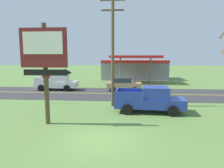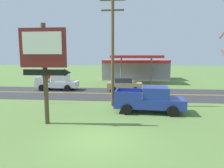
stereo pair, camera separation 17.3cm
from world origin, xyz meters
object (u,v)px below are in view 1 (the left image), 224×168
pickup_blue_parked_on_lawn (150,100)px  car_tan_near_lane (124,84)px  motel_sign (45,57)px  pickup_white_on_road (57,82)px  utility_pole (113,48)px  stop_sign (46,81)px  gas_station (134,69)px

pickup_blue_parked_on_lawn → car_tan_near_lane: (-2.24, 9.47, -0.13)m
motel_sign → pickup_blue_parked_on_lawn: bearing=27.1°
pickup_blue_parked_on_lawn → pickup_white_on_road: same height
motel_sign → pickup_blue_parked_on_lawn: (6.67, 3.42, -3.20)m
utility_pole → car_tan_near_lane: bearing=84.3°
stop_sign → gas_station: gas_station is taller
stop_sign → pickup_blue_parked_on_lawn: stop_sign is taller
stop_sign → pickup_blue_parked_on_lawn: size_ratio=0.56×
pickup_white_on_road → car_tan_near_lane: pickup_white_on_road is taller
pickup_white_on_road → car_tan_near_lane: 8.45m
utility_pole → pickup_white_on_road: size_ratio=1.78×
car_tan_near_lane → gas_station: bearing=83.2°
motel_sign → stop_sign: size_ratio=2.10×
gas_station → pickup_blue_parked_on_lawn: (0.60, -23.10, -0.98)m
utility_pole → pickup_blue_parked_on_lawn: bearing=-30.1°
pickup_white_on_road → car_tan_near_lane: bearing=0.0°
stop_sign → pickup_blue_parked_on_lawn: bearing=-13.2°
motel_sign → utility_pole: size_ratio=0.67×
car_tan_near_lane → pickup_white_on_road: bearing=-180.0°
pickup_blue_parked_on_lawn → car_tan_near_lane: pickup_blue_parked_on_lawn is taller
gas_station → motel_sign: bearing=-102.9°
utility_pole → gas_station: (2.40, 21.35, -3.01)m
utility_pole → pickup_white_on_road: bearing=134.8°
car_tan_near_lane → stop_sign: bearing=-132.6°
pickup_white_on_road → car_tan_near_lane: size_ratio=1.24×
motel_sign → stop_sign: motel_sign is taller
utility_pole → pickup_white_on_road: utility_pole is taller
stop_sign → car_tan_near_lane: stop_sign is taller
motel_sign → pickup_white_on_road: motel_sign is taller
stop_sign → gas_station: size_ratio=0.25×
motel_sign → stop_sign: (-2.32, 5.53, -2.14)m
gas_station → pickup_blue_parked_on_lawn: 23.13m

